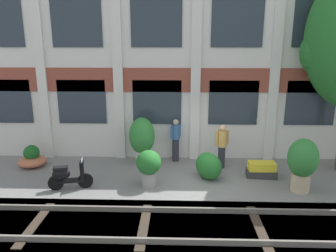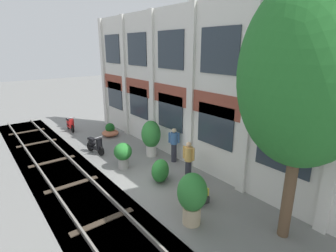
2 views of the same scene
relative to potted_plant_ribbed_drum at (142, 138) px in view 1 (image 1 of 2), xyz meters
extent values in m
plane|color=slate|center=(1.97, -1.87, -1.06)|extent=(80.00, 80.00, 0.00)
cube|color=silver|center=(1.97, 1.07, 2.46)|extent=(17.45, 0.50, 7.03)
cube|color=brown|center=(1.97, 0.80, 2.04)|extent=(17.45, 0.06, 0.90)
cube|color=silver|center=(-3.84, 0.76, 2.46)|extent=(0.36, 0.16, 7.03)
cube|color=silver|center=(-0.94, 0.76, 2.46)|extent=(0.36, 0.16, 7.03)
cube|color=silver|center=(1.97, 0.76, 2.46)|extent=(0.36, 0.16, 7.03)
cube|color=silver|center=(4.88, 0.76, 2.46)|extent=(0.36, 0.16, 7.03)
cube|color=#28333D|center=(-5.30, 0.79, 1.19)|extent=(1.86, 0.04, 1.70)
cube|color=#28333D|center=(-2.39, 0.79, 1.19)|extent=(1.86, 0.04, 1.70)
cube|color=#28333D|center=(0.52, 0.79, 1.19)|extent=(1.86, 0.04, 1.70)
cube|color=#28333D|center=(3.42, 0.79, 1.19)|extent=(1.86, 0.04, 1.70)
cube|color=#28333D|center=(6.33, 0.79, 1.19)|extent=(1.86, 0.04, 1.70)
cube|color=#28333D|center=(-2.39, 0.79, 4.09)|extent=(1.86, 0.04, 1.70)
cube|color=#28333D|center=(0.52, 0.79, 4.09)|extent=(1.86, 0.04, 1.70)
cube|color=#28333D|center=(3.42, 0.79, 4.09)|extent=(1.86, 0.04, 1.70)
cube|color=#28333D|center=(6.33, 0.79, 4.09)|extent=(1.86, 0.04, 1.70)
cube|color=#423F3A|center=(1.97, -4.18, -1.20)|extent=(25.45, 2.80, 0.28)
cube|color=slate|center=(1.97, -4.90, -0.98)|extent=(25.45, 0.07, 0.15)
cube|color=slate|center=(1.97, -3.46, -0.98)|extent=(25.45, 0.07, 0.15)
cube|color=#382D23|center=(-2.32, -4.18, -1.04)|extent=(0.24, 2.10, 0.03)
cube|color=#382D23|center=(0.48, -4.18, -1.04)|extent=(0.24, 2.10, 0.03)
cube|color=#382D23|center=(3.39, -4.18, -1.04)|extent=(0.24, 2.10, 0.03)
sphere|color=#236B28|center=(6.36, -0.06, 3.12)|extent=(1.82, 1.82, 1.82)
cylinder|color=beige|center=(0.00, 0.00, -0.78)|extent=(0.50, 0.50, 0.56)
ellipsoid|color=#2D7A33|center=(0.00, 0.00, 0.09)|extent=(0.96, 0.96, 1.38)
cylinder|color=tan|center=(5.15, -2.02, -0.77)|extent=(0.57, 0.57, 0.58)
ellipsoid|color=#2D7A33|center=(5.15, -2.02, 0.04)|extent=(0.92, 0.92, 1.21)
ellipsoid|color=#B76647|center=(-4.08, -0.27, -0.86)|extent=(1.02, 1.02, 0.39)
sphere|color=#19561E|center=(-4.08, -0.27, -0.53)|extent=(0.58, 0.58, 0.58)
cylinder|color=gray|center=(0.40, -1.81, -0.82)|extent=(0.46, 0.46, 0.47)
ellipsoid|color=#236B28|center=(0.40, -1.81, -0.25)|extent=(0.80, 0.80, 0.79)
cube|color=#333333|center=(4.21, -0.96, -0.93)|extent=(1.06, 0.60, 0.25)
cube|color=yellow|center=(4.21, -0.96, -0.67)|extent=(0.91, 0.45, 0.28)
cylinder|color=black|center=(-1.61, -2.00, -0.82)|extent=(0.49, 0.19, 0.48)
cylinder|color=black|center=(-2.49, -2.20, -0.82)|extent=(0.49, 0.19, 0.48)
cube|color=black|center=(-2.06, -2.10, -0.78)|extent=(0.72, 0.38, 0.08)
ellipsoid|color=black|center=(-2.31, -2.16, -0.54)|extent=(0.60, 0.38, 0.36)
cube|color=black|center=(-2.31, -2.16, -0.34)|extent=(0.48, 0.31, 0.10)
cube|color=black|center=(-1.69, -2.02, -0.48)|extent=(0.18, 0.30, 0.60)
cylinder|color=#B7B7BF|center=(-1.67, -2.02, -0.10)|extent=(0.14, 0.49, 0.03)
cylinder|color=#282833|center=(2.93, -0.15, -0.65)|extent=(0.26, 0.26, 0.81)
cylinder|color=tan|center=(2.93, -0.15, 0.05)|extent=(0.34, 0.34, 0.59)
sphere|color=tan|center=(2.93, -0.15, 0.46)|extent=(0.22, 0.22, 0.22)
cylinder|color=tan|center=(2.73, -0.23, 0.08)|extent=(0.09, 0.09, 0.53)
cylinder|color=tan|center=(3.14, -0.08, 0.08)|extent=(0.09, 0.09, 0.53)
cylinder|color=#282833|center=(1.24, 0.46, -0.61)|extent=(0.26, 0.26, 0.90)
cylinder|color=#33598C|center=(1.24, 0.46, 0.12)|extent=(0.34, 0.34, 0.55)
sphere|color=tan|center=(1.24, 0.46, 0.50)|extent=(0.22, 0.22, 0.22)
cylinder|color=#33598C|center=(1.09, 0.29, 0.14)|extent=(0.09, 0.09, 0.49)
cylinder|color=#33598C|center=(1.39, 0.62, 0.14)|extent=(0.09, 0.09, 0.49)
ellipsoid|color=#236B28|center=(2.37, -1.18, -0.60)|extent=(1.20, 1.22, 0.92)
camera|label=1|loc=(1.33, -11.52, 3.57)|focal=35.00mm
camera|label=2|loc=(10.20, -6.88, 4.24)|focal=28.00mm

